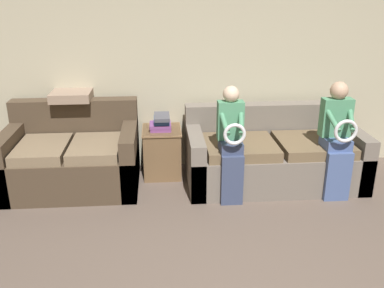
% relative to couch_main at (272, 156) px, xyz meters
% --- Properties ---
extents(wall_back, '(7.82, 0.06, 2.55)m').
position_rel_couch_main_xyz_m(wall_back, '(-0.68, 0.59, 0.97)').
color(wall_back, '#BCB293').
rests_on(wall_back, ground_plane).
extents(couch_main, '(1.96, 0.96, 0.83)m').
position_rel_couch_main_xyz_m(couch_main, '(0.00, 0.00, 0.00)').
color(couch_main, '#70665B').
rests_on(couch_main, ground_plane).
extents(couch_side, '(1.44, 0.98, 0.91)m').
position_rel_couch_main_xyz_m(couch_side, '(-2.26, 0.05, 0.02)').
color(couch_side, '#473828').
rests_on(couch_side, ground_plane).
extents(child_left_seated, '(0.27, 0.37, 1.20)m').
position_rel_couch_main_xyz_m(child_left_seated, '(-0.56, -0.40, 0.36)').
color(child_left_seated, '#384260').
rests_on(child_left_seated, ground_plane).
extents(child_right_seated, '(0.32, 0.38, 1.23)m').
position_rel_couch_main_xyz_m(child_right_seated, '(0.56, -0.40, 0.37)').
color(child_right_seated, '#475B8E').
rests_on(child_right_seated, ground_plane).
extents(side_shelf, '(0.45, 0.51, 0.57)m').
position_rel_couch_main_xyz_m(side_shelf, '(-1.26, 0.28, -0.01)').
color(side_shelf, brown).
rests_on(side_shelf, ground_plane).
extents(book_stack, '(0.25, 0.31, 0.18)m').
position_rel_couch_main_xyz_m(book_stack, '(-1.26, 0.28, 0.35)').
color(book_stack, '#7A4284').
rests_on(book_stack, side_shelf).
extents(throw_pillow, '(0.45, 0.45, 0.10)m').
position_rel_couch_main_xyz_m(throw_pillow, '(-2.27, 0.40, 0.66)').
color(throw_pillow, gray).
rests_on(throw_pillow, couch_side).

